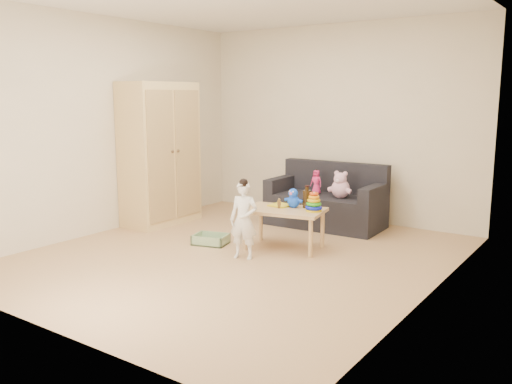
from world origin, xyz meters
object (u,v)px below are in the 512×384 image
Objects in this scene: sofa at (325,211)px; toddler at (244,221)px; play_table at (284,229)px; wardrobe at (160,154)px.

toddler is at bearing -92.85° from sofa.
play_table is at bearing 58.22° from toddler.
sofa is 1.71× the size of play_table.
play_table is (1.98, -0.12, -0.69)m from wardrobe.
toddler is (1.83, -0.66, -0.52)m from wardrobe.
wardrobe is 2.16× the size of play_table.
wardrobe reaches higher than sofa.
sofa is (1.86, 1.07, -0.71)m from wardrobe.
toddler is at bearing -105.63° from play_table.
toddler reaches higher than play_table.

